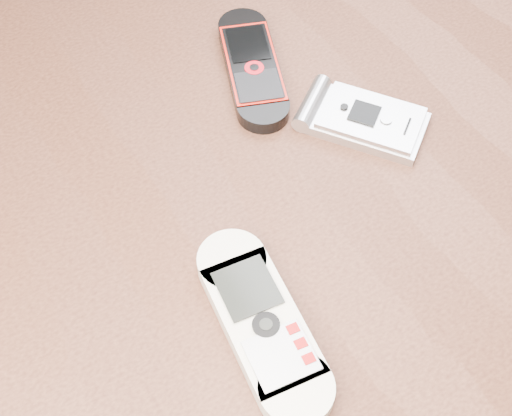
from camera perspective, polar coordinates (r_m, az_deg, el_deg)
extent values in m
cube|color=black|center=(0.57, -0.43, -1.79)|extent=(1.20, 0.80, 0.03)
cube|color=black|center=(1.26, 12.87, 10.91)|extent=(0.06, 0.06, 0.71)
cube|color=silver|center=(0.50, 0.50, -9.19)|extent=(0.07, 0.16, 0.02)
cube|color=black|center=(0.65, -0.29, 11.22)|extent=(0.10, 0.16, 0.01)
cube|color=#B8B8BD|center=(0.62, 8.87, 6.99)|extent=(0.11, 0.12, 0.02)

